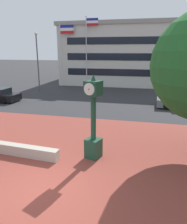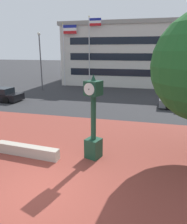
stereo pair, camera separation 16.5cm
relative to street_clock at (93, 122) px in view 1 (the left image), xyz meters
name	(u,v)px [view 1 (the left image)]	position (x,y,z in m)	size (l,w,h in m)	color
ground_plane	(40,191)	(-1.27, -2.87, -1.69)	(200.00, 200.00, 0.00)	#2D2D30
plaza_brick_paving	(63,160)	(-1.27, -0.57, -1.68)	(44.00, 12.59, 0.01)	brown
planter_wall	(27,151)	(-3.04, -0.61, -1.44)	(3.20, 0.40, 0.50)	#ADA393
street_clock	(93,122)	(0.00, 0.00, 0.00)	(0.79, 0.81, 3.80)	#19422D
car_street_far	(185,102)	(5.54, 10.23, -1.12)	(4.52, 2.02, 1.28)	slate
flagpole_primary	(63,48)	(-8.72, 19.38, 3.35)	(1.92, 0.14, 8.20)	silver
flagpole_secondary	(88,47)	(-5.29, 19.38, 3.54)	(1.61, 0.14, 8.92)	silver
civic_building	(162,54)	(4.60, 27.65, 2.54)	(29.01, 16.05, 8.43)	beige
street_lamp_post	(37,56)	(-10.39, 15.39, 2.46)	(0.36, 0.36, 6.81)	#4C4C51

